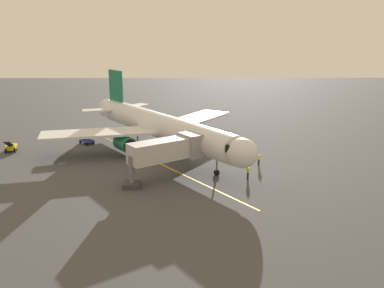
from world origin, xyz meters
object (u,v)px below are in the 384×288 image
at_px(baggage_cart_near_nose, 87,140).
at_px(jet_bridge, 171,150).
at_px(ground_crew_marshaller, 248,172).
at_px(ground_crew_wing_walker, 259,159).
at_px(ground_crew_loader, 129,167).
at_px(belt_loader_portside, 11,147).
at_px(airplane, 161,126).

bearing_deg(baggage_cart_near_nose, jet_bridge, 130.69).
relative_size(ground_crew_marshaller, ground_crew_wing_walker, 1.00).
distance_m(jet_bridge, baggage_cart_near_nose, 22.83).
bearing_deg(ground_crew_marshaller, jet_bridge, -2.40).
bearing_deg(ground_crew_loader, baggage_cart_near_nose, -59.31).
xyz_separation_m(ground_crew_loader, baggage_cart_near_nose, (9.14, -15.40, -0.23)).
relative_size(baggage_cart_near_nose, belt_loader_portside, 0.60).
relative_size(airplane, ground_crew_marshaller, 20.56).
bearing_deg(airplane, ground_crew_wing_walker, 153.14).
height_order(ground_crew_wing_walker, belt_loader_portside, belt_loader_portside).
relative_size(ground_crew_wing_walker, baggage_cart_near_nose, 0.60).
xyz_separation_m(ground_crew_wing_walker, baggage_cart_near_nose, (26.74, -11.95, -0.23)).
bearing_deg(ground_crew_wing_walker, airplane, -26.86).
distance_m(airplane, ground_crew_wing_walker, 16.07).
bearing_deg(airplane, baggage_cart_near_nose, -20.84).
bearing_deg(baggage_cart_near_nose, ground_crew_loader, 120.69).
relative_size(ground_crew_wing_walker, ground_crew_loader, 1.00).
height_order(ground_crew_marshaller, ground_crew_wing_walker, same).
bearing_deg(ground_crew_wing_walker, ground_crew_loader, 11.10).
bearing_deg(airplane, belt_loader_portside, -0.93).
bearing_deg(jet_bridge, ground_crew_wing_walker, -156.56).
relative_size(airplane, ground_crew_loader, 20.56).
distance_m(airplane, jet_bridge, 12.50).
distance_m(ground_crew_marshaller, ground_crew_loader, 15.43).
relative_size(ground_crew_marshaller, ground_crew_loader, 1.00).
bearing_deg(ground_crew_marshaller, belt_loader_portside, -20.44).
height_order(ground_crew_loader, baggage_cart_near_nose, ground_crew_loader).
xyz_separation_m(airplane, ground_crew_marshaller, (-11.74, 12.73, -3.12)).
bearing_deg(airplane, ground_crew_loader, 71.51).
bearing_deg(belt_loader_portside, ground_crew_loader, 151.15).
xyz_separation_m(jet_bridge, ground_crew_wing_walker, (-11.99, -5.20, -2.88)).
relative_size(jet_bridge, baggage_cart_near_nose, 3.68).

